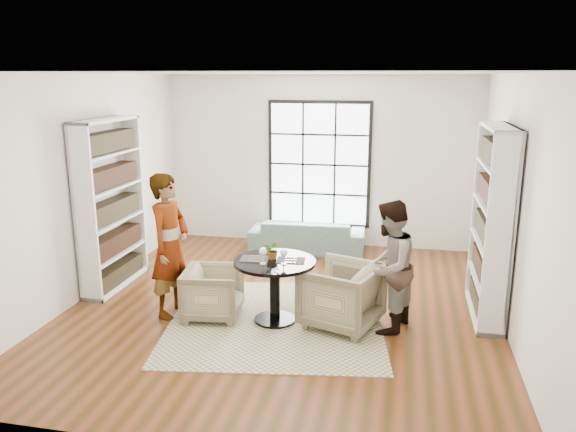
% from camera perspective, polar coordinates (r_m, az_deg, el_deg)
% --- Properties ---
extents(ground, '(6.00, 6.00, 0.00)m').
position_cam_1_polar(ground, '(7.51, -0.46, -9.21)').
color(ground, brown).
extents(room_shell, '(6.00, 6.01, 6.00)m').
position_cam_1_polar(room_shell, '(7.63, 0.38, 1.10)').
color(room_shell, silver).
rests_on(room_shell, ground).
extents(rug, '(2.96, 2.96, 0.01)m').
position_cam_1_polar(rug, '(7.11, -1.27, -10.56)').
color(rug, '#BEB08E').
rests_on(rug, ground).
extents(pedestal_table, '(1.00, 1.00, 0.80)m').
position_cam_1_polar(pedestal_table, '(6.88, -1.36, -6.27)').
color(pedestal_table, black).
rests_on(pedestal_table, ground).
extents(sofa, '(1.99, 0.85, 0.57)m').
position_cam_1_polar(sofa, '(9.71, 1.99, -1.99)').
color(sofa, slate).
rests_on(sofa, ground).
extents(armchair_left, '(0.79, 0.77, 0.65)m').
position_cam_1_polar(armchair_left, '(7.16, -7.61, -7.75)').
color(armchair_left, tan).
rests_on(armchair_left, ground).
extents(armchair_right, '(1.09, 1.07, 0.78)m').
position_cam_1_polar(armchair_right, '(6.87, 5.42, -8.01)').
color(armchair_right, '#BAB185').
rests_on(armchair_right, ground).
extents(person_left, '(0.53, 0.72, 1.82)m').
position_cam_1_polar(person_left, '(7.16, -11.93, -2.95)').
color(person_left, gray).
rests_on(person_left, ground).
extents(person_right, '(0.80, 0.91, 1.59)m').
position_cam_1_polar(person_right, '(6.70, 10.19, -5.11)').
color(person_right, gray).
rests_on(person_right, ground).
extents(placemat_left, '(0.37, 0.30, 0.01)m').
position_cam_1_polar(placemat_left, '(6.86, -3.39, -4.38)').
color(placemat_left, '#292623').
rests_on(placemat_left, pedestal_table).
extents(placemat_right, '(0.37, 0.30, 0.01)m').
position_cam_1_polar(placemat_right, '(6.80, 0.28, -4.52)').
color(placemat_right, '#292623').
rests_on(placemat_right, pedestal_table).
extents(cutlery_left, '(0.16, 0.23, 0.01)m').
position_cam_1_polar(cutlery_left, '(6.86, -3.39, -4.32)').
color(cutlery_left, silver).
rests_on(cutlery_left, placemat_left).
extents(cutlery_right, '(0.16, 0.23, 0.01)m').
position_cam_1_polar(cutlery_right, '(6.80, 0.28, -4.47)').
color(cutlery_right, silver).
rests_on(cutlery_right, placemat_right).
extents(wine_glass_left, '(0.09, 0.09, 0.20)m').
position_cam_1_polar(wine_glass_left, '(6.65, -2.56, -3.69)').
color(wine_glass_left, silver).
rests_on(wine_glass_left, pedestal_table).
extents(wine_glass_right, '(0.09, 0.09, 0.19)m').
position_cam_1_polar(wine_glass_right, '(6.63, -0.44, -3.79)').
color(wine_glass_right, silver).
rests_on(wine_glass_right, pedestal_table).
extents(flower_centerpiece, '(0.24, 0.22, 0.23)m').
position_cam_1_polar(flower_centerpiece, '(6.83, -1.53, -3.46)').
color(flower_centerpiece, gray).
rests_on(flower_centerpiece, pedestal_table).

